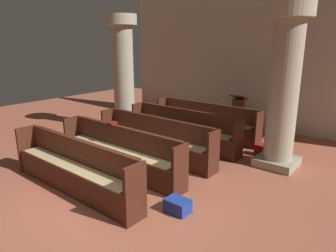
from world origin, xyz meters
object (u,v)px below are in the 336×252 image
object	(u,v)px
pew_row_3	(119,149)
lectern	(238,115)
pillar_far_side	(123,72)
kneeler_box_blue	(178,206)
hymn_book	(112,123)
pillar_aisle_side	(284,86)
kneeler_box_red	(263,150)
pew_row_4	(73,165)
pew_row_1	(183,127)
pew_row_2	(154,137)
pew_row_0	(206,119)

from	to	relation	value
pew_row_3	lectern	bearing A→B (deg)	85.52
pillar_far_side	kneeler_box_blue	distance (m)	5.43
pew_row_3	pillar_far_side	bearing A→B (deg)	134.95
hymn_book	kneeler_box_blue	distance (m)	2.55
pillar_aisle_side	kneeler_box_red	xyz separation A→B (m)	(-0.48, 0.39, -1.64)
lectern	kneeler_box_red	distance (m)	2.40
pew_row_3	lectern	distance (m)	4.61
pew_row_4	hymn_book	xyz separation A→B (m)	(-0.40, 1.29, 0.46)
pew_row_3	pew_row_4	xyz separation A→B (m)	(0.00, -1.10, 0.00)
pillar_far_side	kneeler_box_blue	world-z (taller)	pillar_far_side
pew_row_1	hymn_book	xyz separation A→B (m)	(-0.40, -2.01, 0.46)
pew_row_1	pillar_aisle_side	distance (m)	2.75
pew_row_4	lectern	distance (m)	5.71
pew_row_3	pillar_aisle_side	xyz separation A→B (m)	(2.43, 2.44, 1.27)
hymn_book	kneeler_box_red	bearing A→B (deg)	48.31
kneeler_box_blue	pew_row_2	bearing A→B (deg)	140.27
kneeler_box_blue	pillar_far_side	bearing A→B (deg)	146.22
lectern	kneeler_box_blue	xyz separation A→B (m)	(1.55, -5.08, -0.34)
pew_row_2	pillar_far_side	bearing A→B (deg)	151.70
pew_row_0	pew_row_2	xyz separation A→B (m)	(0.00, -2.21, 0.00)
pew_row_1	kneeler_box_red	distance (m)	2.08
pew_row_3	pew_row_4	world-z (taller)	same
pew_row_1	lectern	world-z (taller)	lectern
kneeler_box_red	pew_row_0	bearing A→B (deg)	166.31
pew_row_2	hymn_book	xyz separation A→B (m)	(-0.40, -0.91, 0.46)
pew_row_0	lectern	size ratio (longest dim) A/B	3.02
pew_row_2	pillar_aisle_side	size ratio (longest dim) A/B	0.96
pew_row_4	lectern	bearing A→B (deg)	86.38
pew_row_4	lectern	size ratio (longest dim) A/B	3.02
pew_row_3	lectern	world-z (taller)	lectern
pillar_far_side	lectern	distance (m)	3.76
kneeler_box_blue	pew_row_4	bearing A→B (deg)	-162.14
pew_row_3	pillar_far_side	distance (m)	3.60
pillar_far_side	pew_row_3	bearing A→B (deg)	-45.05
pillar_aisle_side	pillar_far_side	xyz separation A→B (m)	(-4.81, -0.06, 0.00)
pew_row_0	pew_row_4	bearing A→B (deg)	-90.00
pew_row_2	kneeler_box_red	distance (m)	2.63
pillar_far_side	hymn_book	size ratio (longest dim) A/B	17.40
pillar_aisle_side	lectern	size ratio (longest dim) A/B	3.16
pillar_far_side	pew_row_1	bearing A→B (deg)	-4.31
pew_row_2	pillar_aisle_side	xyz separation A→B (m)	(2.43, 1.34, 1.27)
pew_row_1	pillar_far_side	bearing A→B (deg)	175.69
pew_row_4	kneeler_box_red	size ratio (longest dim) A/B	8.74
pillar_far_side	hymn_book	bearing A→B (deg)	-47.89
pew_row_0	lectern	bearing A→B (deg)	74.38
pillar_aisle_side	kneeler_box_blue	world-z (taller)	pillar_aisle_side
pew_row_4	pillar_aisle_side	bearing A→B (deg)	55.57
pew_row_1	kneeler_box_red	world-z (taller)	pew_row_1
pillar_far_side	pew_row_0	bearing A→B (deg)	21.20
pillar_aisle_side	kneeler_box_red	world-z (taller)	pillar_aisle_side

